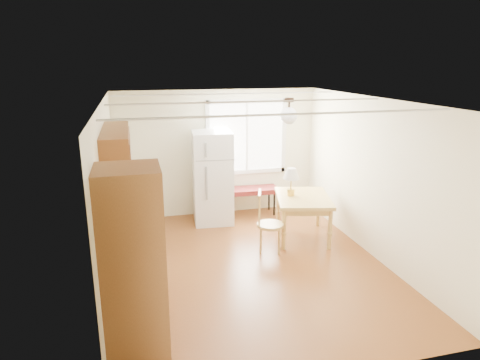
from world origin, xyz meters
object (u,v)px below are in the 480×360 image
object	(u,v)px
refrigerator	(213,177)
dining_table	(303,202)
bench	(248,191)
chair	(265,218)

from	to	relation	value
refrigerator	dining_table	size ratio (longest dim) A/B	1.28
bench	chair	world-z (taller)	chair
dining_table	chair	bearing A→B (deg)	-140.67
refrigerator	chair	xyz separation A→B (m)	(0.56, -1.54, -0.31)
refrigerator	bench	world-z (taller)	refrigerator
bench	dining_table	size ratio (longest dim) A/B	0.89
refrigerator	dining_table	bearing A→B (deg)	-35.04
bench	refrigerator	bearing A→B (deg)	-163.65
bench	chair	bearing A→B (deg)	-94.00
dining_table	chair	size ratio (longest dim) A/B	1.39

